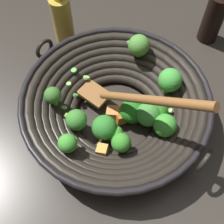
# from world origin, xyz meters

# --- Properties ---
(ground_plane) EXTENTS (4.00, 4.00, 0.00)m
(ground_plane) POSITION_xyz_m (0.00, 0.00, 0.00)
(ground_plane) COLOR #332D28
(wok) EXTENTS (0.43, 0.47, 0.26)m
(wok) POSITION_xyz_m (0.00, -0.00, 0.06)
(wok) COLOR black
(wok) RESTS_ON ground
(soy_sauce_bottle) EXTENTS (0.06, 0.06, 0.19)m
(soy_sauce_bottle) POSITION_xyz_m (0.38, -0.01, 0.08)
(soy_sauce_bottle) COLOR black
(soy_sauce_bottle) RESTS_ON ground
(cooking_oil_bottle) EXTENTS (0.05, 0.05, 0.19)m
(cooking_oil_bottle) POSITION_xyz_m (0.09, 0.28, 0.08)
(cooking_oil_bottle) COLOR gold
(cooking_oil_bottle) RESTS_ON ground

